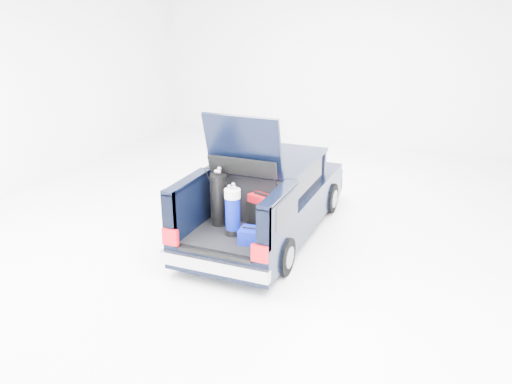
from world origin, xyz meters
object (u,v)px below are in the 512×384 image
at_px(car, 268,198).
at_px(blue_duffel, 256,236).
at_px(black_golf_bag, 219,200).
at_px(red_suitcase, 261,212).
at_px(blue_golf_bag, 233,212).

height_order(car, blue_duffel, car).
bearing_deg(car, black_golf_bag, -106.08).
distance_m(red_suitcase, blue_golf_bag, 0.50).
height_order(car, red_suitcase, car).
bearing_deg(blue_duffel, red_suitcase, 98.38).
xyz_separation_m(black_golf_bag, blue_golf_bag, (0.37, -0.26, -0.05)).
relative_size(black_golf_bag, blue_golf_bag, 1.14).
distance_m(black_golf_bag, blue_golf_bag, 0.46).
bearing_deg(black_golf_bag, blue_duffel, -51.04).
bearing_deg(blue_golf_bag, car, 72.18).
xyz_separation_m(car, red_suitcase, (0.32, -1.19, 0.22)).
relative_size(car, blue_duffel, 9.04).
bearing_deg(blue_duffel, car, 99.24).
xyz_separation_m(car, blue_duffel, (0.45, -1.73, 0.04)).
bearing_deg(car, red_suitcase, -74.92).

